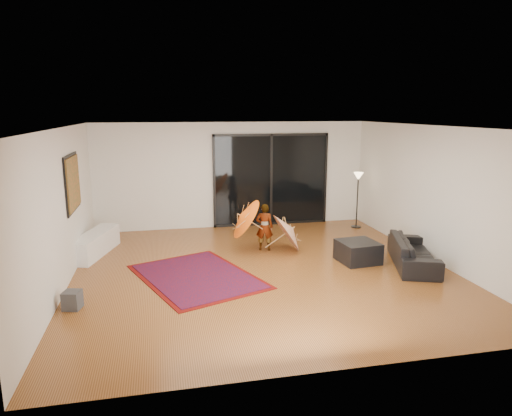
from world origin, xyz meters
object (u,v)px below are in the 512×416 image
object	(u,v)px
sofa	(413,252)
child	(264,227)
ottoman	(358,252)
media_console	(95,244)

from	to	relation	value
sofa	child	distance (m)	3.09
ottoman	child	bearing A→B (deg)	144.95
ottoman	child	distance (m)	2.05
sofa	child	bearing A→B (deg)	78.69
sofa	media_console	bearing A→B (deg)	91.75
sofa	ottoman	world-z (taller)	sofa
media_console	child	size ratio (longest dim) A/B	1.64
media_console	sofa	distance (m)	6.52
sofa	child	size ratio (longest dim) A/B	1.80
ottoman	sofa	bearing A→B (deg)	-23.77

